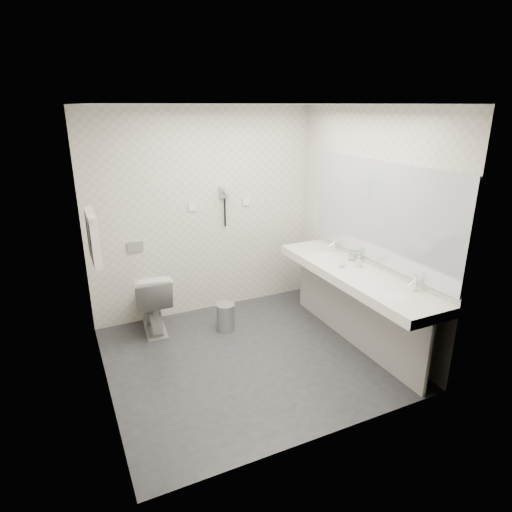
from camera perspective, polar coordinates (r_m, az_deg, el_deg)
floor at (r=4.66m, az=-0.91°, el=-13.11°), size 2.80×2.80×0.00m
ceiling at (r=3.94m, az=-1.11°, el=19.32°), size 2.80×2.80×0.00m
wall_back at (r=5.30m, az=-6.81°, el=5.52°), size 2.80×0.00×2.80m
wall_front at (r=3.07m, az=9.08°, el=-4.94°), size 2.80×0.00×2.80m
wall_left at (r=3.81m, az=-20.58°, el=-1.10°), size 0.00×2.60×2.60m
wall_right at (r=4.85m, az=14.29°, el=3.78°), size 0.00×2.60×2.60m
vanity_counter at (r=4.68m, az=12.75°, el=-2.49°), size 0.55×2.20×0.10m
vanity_panel at (r=4.86m, az=12.62°, el=-7.10°), size 0.03×2.15×0.75m
vanity_post_near at (r=4.22m, az=21.69°, el=-12.40°), size 0.06×0.06×0.75m
vanity_post_far at (r=5.65m, az=6.49°, el=-2.92°), size 0.06×0.06×0.75m
mirror at (r=4.65m, az=15.89°, el=5.52°), size 0.02×2.20×1.05m
basin_near at (r=4.22m, az=18.15°, el=-4.95°), size 0.40×0.31×0.05m
basin_far at (r=5.16m, az=8.41°, el=0.26°), size 0.40×0.31×0.05m
faucet_near at (r=4.31m, az=20.18°, el=-3.35°), size 0.04×0.04×0.15m
faucet_far at (r=5.24m, az=10.24°, el=1.48°), size 0.04×0.04×0.15m
soap_bottle_a at (r=4.76m, az=13.32°, el=-0.77°), size 0.07×0.07×0.11m
soap_bottle_b at (r=4.72m, az=11.19°, el=-0.94°), size 0.09×0.09×0.09m
glass_left at (r=4.94m, az=13.10°, el=-0.01°), size 0.08×0.08×0.12m
glass_right at (r=4.95m, az=12.52°, el=0.10°), size 0.09×0.09×0.12m
toilet at (r=5.16m, az=-13.50°, el=-5.69°), size 0.47×0.76×0.73m
flush_plate at (r=5.17m, az=-15.57°, el=1.14°), size 0.18×0.02×0.12m
pedal_bin at (r=5.11m, az=-4.02°, el=-8.05°), size 0.28×0.28×0.31m
bin_lid at (r=5.04m, az=-4.06°, el=-6.42°), size 0.22×0.22×0.02m
towel_rail at (r=4.26m, az=-21.11°, el=5.13°), size 0.02×0.62×0.02m
towel_near at (r=4.18m, az=-20.45°, el=1.82°), size 0.07×0.24×0.48m
towel_far at (r=4.45m, az=-20.81°, el=2.79°), size 0.07×0.24×0.48m
dryer_cradle at (r=5.30m, az=-4.23°, el=8.38°), size 0.10×0.04×0.14m
dryer_barrel at (r=5.23m, az=-3.96°, el=8.57°), size 0.08×0.14×0.08m
dryer_cord at (r=5.34m, az=-4.11°, el=5.71°), size 0.02×0.02×0.35m
switch_plate_a at (r=5.22m, az=-8.38°, el=6.38°), size 0.09×0.02×0.09m
switch_plate_b at (r=5.46m, az=-1.30°, el=7.13°), size 0.09×0.02×0.09m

